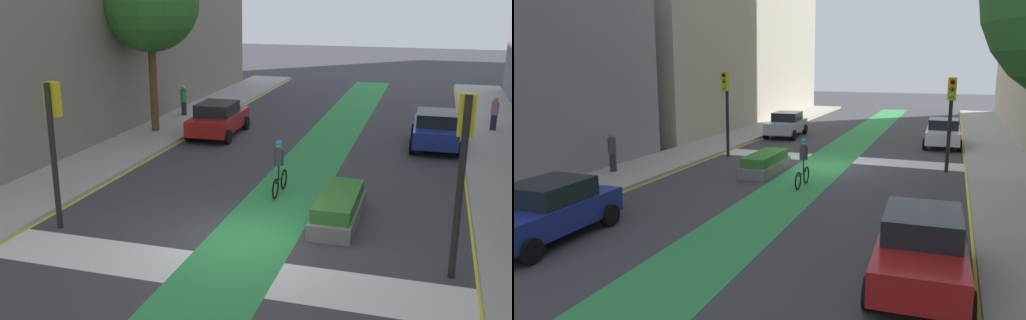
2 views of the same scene
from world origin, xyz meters
The scene contains 16 objects.
ground_plane centered at (0.00, 0.00, 0.00)m, with size 120.00×120.00×0.00m, color #38383D.
bike_lane_paint centered at (0.27, 0.00, 0.00)m, with size 2.40×60.00×0.01m, color #2D8C47.
crosswalk_band centered at (0.00, -2.00, 0.00)m, with size 12.00×1.80×0.01m, color silver.
sidewalk_left centered at (-7.50, 0.00, 0.07)m, with size 3.00×60.00×0.15m, color #9E9E99.
curb_stripe_left centered at (-6.00, 0.00, 0.01)m, with size 0.16×60.00×0.01m, color yellow.
sidewalk_right centered at (7.50, 0.00, 0.07)m, with size 3.00×60.00×0.15m, color #9E9E99.
curb_stripe_right centered at (6.00, 0.00, 0.01)m, with size 0.16×60.00×0.01m, color yellow.
traffic_signal_near_right centered at (5.38, -0.54, 3.02)m, with size 0.35×0.52×4.30m.
traffic_signal_near_left centered at (-5.16, -0.62, 2.89)m, with size 0.35×0.52×4.11m.
car_red_left_far centered at (-4.79, 11.01, 0.80)m, with size 2.14×4.26×1.57m.
car_blue_right_far centered at (4.83, 11.75, 0.80)m, with size 2.09×4.23×1.57m.
car_silver_right_near centered at (4.85, -8.42, 0.80)m, with size 2.19×4.28×1.57m.
car_white_left_near centered at (-4.83, -7.83, 0.80)m, with size 2.05×4.22×1.57m.
cyclist_in_lane centered at (0.03, 3.80, 0.97)m, with size 0.32×1.73×1.86m.
pedestrian_sidewalk_right_b centered at (8.20, 4.80, 0.99)m, with size 0.34×0.34×1.66m.
median_planter centered at (2.27, 2.06, 0.40)m, with size 1.19×3.42×0.85m.
Camera 2 is at (-5.20, 21.31, 4.68)m, focal length 33.85 mm.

